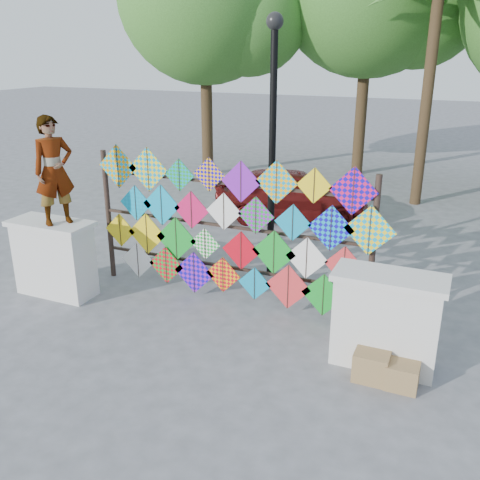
{
  "coord_description": "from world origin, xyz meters",
  "views": [
    {
      "loc": [
        3.41,
        -6.51,
        3.92
      ],
      "look_at": [
        0.31,
        0.6,
        1.13
      ],
      "focal_mm": 40.0,
      "sensor_mm": 36.0,
      "label": 1
    }
  ],
  "objects_px": {
    "sedan": "(291,194)",
    "vendor_woman": "(54,171)",
    "kite_rack": "(230,231)",
    "lamppost": "(273,126)"
  },
  "relations": [
    {
      "from": "sedan",
      "to": "vendor_woman",
      "type": "bearing_deg",
      "value": 142.56
    },
    {
      "from": "kite_rack",
      "to": "lamppost",
      "type": "height_order",
      "value": "lamppost"
    },
    {
      "from": "sedan",
      "to": "lamppost",
      "type": "relative_size",
      "value": 0.82
    },
    {
      "from": "kite_rack",
      "to": "vendor_woman",
      "type": "xyz_separation_m",
      "value": [
        -2.58,
        -0.93,
        0.92
      ]
    },
    {
      "from": "kite_rack",
      "to": "sedan",
      "type": "height_order",
      "value": "kite_rack"
    },
    {
      "from": "kite_rack",
      "to": "vendor_woman",
      "type": "distance_m",
      "value": 2.89
    },
    {
      "from": "vendor_woman",
      "to": "sedan",
      "type": "distance_m",
      "value": 6.13
    },
    {
      "from": "lamppost",
      "to": "vendor_woman",
      "type": "bearing_deg",
      "value": -141.7
    },
    {
      "from": "vendor_woman",
      "to": "lamppost",
      "type": "distance_m",
      "value": 3.59
    },
    {
      "from": "kite_rack",
      "to": "sedan",
      "type": "distance_m",
      "value": 4.72
    }
  ]
}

